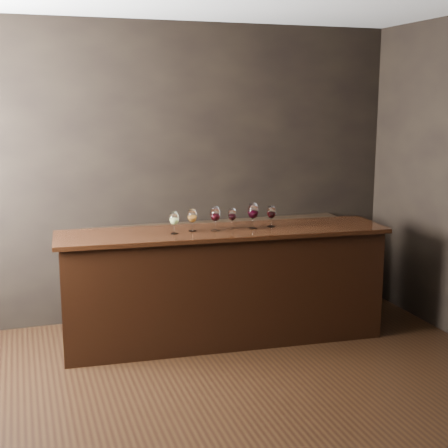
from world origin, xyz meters
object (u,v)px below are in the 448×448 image
object	(u,v)px
bar_counter	(224,288)
glass_white	(174,219)
back_bar_shelf	(218,270)
glass_red_b	(232,215)
glass_amber	(192,216)
glass_red_d	(271,213)
glass_red_a	(215,215)
glass_red_c	(253,212)

from	to	relation	value
bar_counter	glass_white	distance (m)	0.77
back_bar_shelf	glass_red_b	bearing A→B (deg)	-96.31
glass_amber	glass_red_d	size ratio (longest dim) A/B	1.02
glass_red_a	glass_red_d	xyz separation A→B (m)	(0.52, 0.01, -0.01)
glass_red_b	back_bar_shelf	bearing A→B (deg)	83.69
glass_red_d	glass_amber	bearing A→B (deg)	177.61
glass_red_c	glass_red_b	bearing A→B (deg)	159.88
bar_counter	back_bar_shelf	world-z (taller)	bar_counter
bar_counter	glass_red_b	distance (m)	0.64
glass_red_a	glass_red_c	xyz separation A→B (m)	(0.34, -0.02, 0.01)
bar_counter	glass_red_b	size ratio (longest dim) A/B	15.70
back_bar_shelf	glass_amber	xyz separation A→B (m)	(-0.42, -0.60, 0.66)
glass_amber	glass_red_d	xyz separation A→B (m)	(0.71, -0.03, -0.00)
back_bar_shelf	bar_counter	bearing A→B (deg)	-103.74
glass_red_c	glass_amber	bearing A→B (deg)	173.64
back_bar_shelf	glass_red_a	world-z (taller)	glass_red_a
glass_amber	glass_red_c	xyz separation A→B (m)	(0.53, -0.06, 0.02)
glass_white	glass_red_d	xyz separation A→B (m)	(0.88, 0.02, -0.00)
glass_white	glass_red_d	bearing A→B (deg)	1.60
back_bar_shelf	glass_red_b	world-z (taller)	glass_red_b
back_bar_shelf	glass_amber	distance (m)	0.99
glass_red_b	glass_red_c	distance (m)	0.18
back_bar_shelf	glass_red_a	bearing A→B (deg)	-109.90
glass_red_c	bar_counter	bearing A→B (deg)	173.70
glass_red_a	glass_red_c	bearing A→B (deg)	-2.84
bar_counter	glass_red_c	world-z (taller)	glass_red_c
bar_counter	glass_amber	xyz separation A→B (m)	(-0.27, 0.03, 0.64)
back_bar_shelf	glass_amber	bearing A→B (deg)	-125.04
bar_counter	glass_amber	size ratio (longest dim) A/B	14.58
glass_amber	glass_red_a	size ratio (longest dim) A/B	0.92
glass_red_d	back_bar_shelf	bearing A→B (deg)	114.30
bar_counter	back_bar_shelf	xyz separation A→B (m)	(0.15, 0.63, -0.02)
glass_red_c	glass_red_a	bearing A→B (deg)	177.16
glass_red_a	glass_white	bearing A→B (deg)	-178.05
glass_white	glass_red_d	world-z (taller)	same
back_bar_shelf	glass_red_d	size ratio (longest dim) A/B	13.93
glass_red_a	glass_red_c	size ratio (longest dim) A/B	0.94
back_bar_shelf	glass_amber	world-z (taller)	glass_amber
glass_white	glass_red_c	xyz separation A→B (m)	(0.70, -0.00, 0.02)
glass_red_a	glass_red_b	distance (m)	0.17
back_bar_shelf	glass_white	xyz separation A→B (m)	(-0.59, -0.66, 0.66)
glass_red_b	glass_red_d	size ratio (longest dim) A/B	0.95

